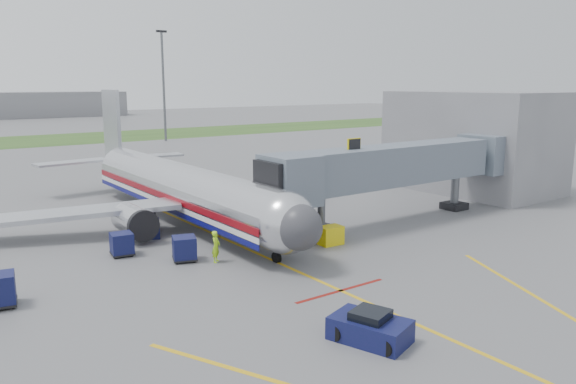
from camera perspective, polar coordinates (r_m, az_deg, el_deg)
ground at (r=33.33m, az=0.81°, el=-7.99°), size 400.00×400.00×0.00m
grass_strip at (r=117.27m, az=-26.62°, el=4.55°), size 300.00×25.00×0.01m
apron_markings at (r=28.14m, az=10.06°, el=-11.84°), size 21.52×50.00×0.01m
airliner at (r=45.42m, az=-10.77°, el=0.40°), size 32.10×35.67×10.25m
jet_bridge at (r=44.29m, az=10.34°, el=2.55°), size 25.30×4.00×6.90m
terminal at (r=60.54m, az=18.24°, el=4.91°), size 10.00×16.00×10.00m
light_mast_right at (r=109.42m, az=-12.53°, el=10.72°), size 2.00×0.44×20.40m
pushback_tug at (r=24.89m, az=8.33°, el=-13.52°), size 2.95×3.74×1.36m
baggage_cart_a at (r=35.47m, az=-10.49°, el=-5.68°), size 1.80×1.80×1.53m
baggage_cart_c at (r=37.47m, az=-16.53°, el=-5.10°), size 1.54×1.54×1.47m
belt_loader at (r=42.29m, az=-13.80°, el=-3.51°), size 2.49×4.10×1.95m
ground_power_cart at (r=38.48m, az=4.35°, el=-4.42°), size 1.65×1.15×1.28m
ramp_worker at (r=34.87m, az=-7.33°, el=-5.52°), size 0.85×0.83×1.97m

